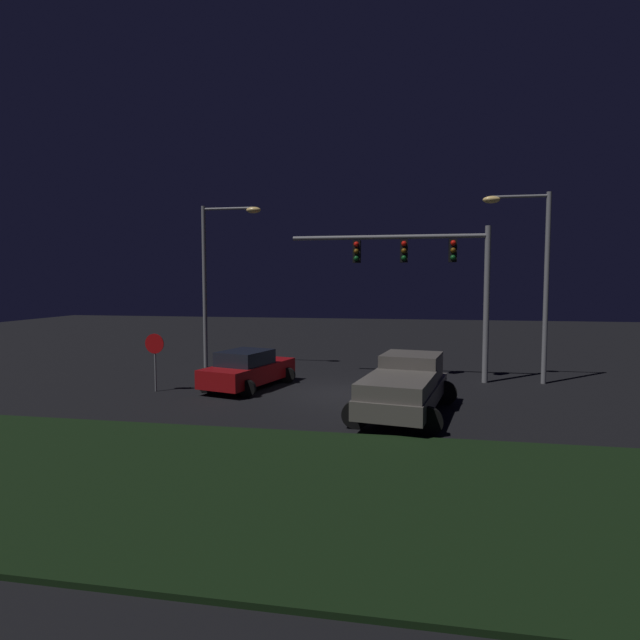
% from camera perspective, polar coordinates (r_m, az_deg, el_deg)
% --- Properties ---
extents(ground_plane, '(80.00, 80.00, 0.00)m').
position_cam_1_polar(ground_plane, '(19.71, 1.89, -8.05)').
color(ground_plane, black).
extents(grass_median, '(22.00, 7.56, 0.10)m').
position_cam_1_polar(grass_median, '(10.97, -5.52, -17.92)').
color(grass_median, black).
rests_on(grass_median, ground_plane).
extents(pickup_truck, '(3.51, 5.67, 1.80)m').
position_cam_1_polar(pickup_truck, '(16.60, 9.49, -6.90)').
color(pickup_truck, '#514C47').
rests_on(pickup_truck, ground_plane).
extents(car_sedan, '(3.22, 4.72, 1.51)m').
position_cam_1_polar(car_sedan, '(20.62, -8.01, -5.45)').
color(car_sedan, maroon).
rests_on(car_sedan, ground_plane).
extents(traffic_signal_gantry, '(8.32, 0.56, 6.50)m').
position_cam_1_polar(traffic_signal_gantry, '(22.10, 11.79, 5.97)').
color(traffic_signal_gantry, slate).
rests_on(traffic_signal_gantry, ground_plane).
extents(street_lamp_left, '(2.97, 0.44, 7.85)m').
position_cam_1_polar(street_lamp_left, '(25.41, -11.42, 5.96)').
color(street_lamp_left, slate).
rests_on(street_lamp_left, ground_plane).
extents(street_lamp_right, '(2.68, 0.44, 7.83)m').
position_cam_1_polar(street_lamp_right, '(22.82, 22.56, 5.84)').
color(street_lamp_right, slate).
rests_on(street_lamp_right, ground_plane).
extents(stop_sign, '(0.76, 0.08, 2.23)m').
position_cam_1_polar(stop_sign, '(20.60, -17.88, -3.31)').
color(stop_sign, slate).
rests_on(stop_sign, ground_plane).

